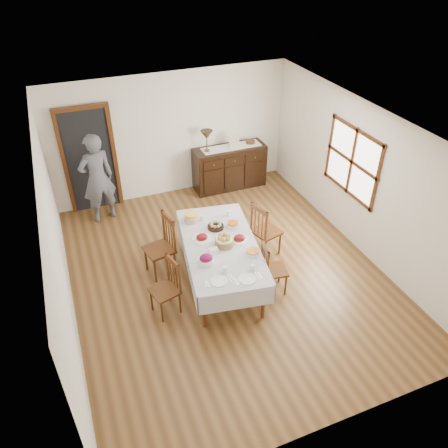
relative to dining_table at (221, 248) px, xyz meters
name	(u,v)px	position (x,y,z in m)	size (l,w,h in m)	color
ground	(226,273)	(0.15, 0.14, -0.67)	(6.00, 6.00, 0.00)	brown
room_shell	(208,179)	(0.01, 0.56, 0.97)	(5.02, 6.02, 2.65)	white
dining_table	(221,248)	(0.00, 0.00, 0.00)	(1.48, 2.37, 0.76)	silver
chair_left_near	(167,287)	(-0.98, -0.33, -0.20)	(0.48, 0.48, 0.93)	#4C260F
chair_left_far	(162,245)	(-0.81, 0.58, -0.13)	(0.52, 0.52, 1.08)	#4C260F
chair_right_near	(272,268)	(0.66, -0.51, -0.21)	(0.44, 0.44, 0.91)	#4C260F
chair_right_far	(264,230)	(0.96, 0.38, -0.14)	(0.54, 0.54, 1.05)	#4C260F
sideboard	(229,167)	(1.33, 2.86, -0.19)	(1.58, 0.57, 0.95)	black
person	(97,176)	(-1.50, 2.60, 0.29)	(0.60, 0.39, 1.93)	#53545D
bread_basket	(224,241)	(0.04, -0.05, 0.17)	(0.30, 0.30, 0.19)	olive
egg_basket	(216,226)	(0.08, 0.44, 0.13)	(0.27, 0.27, 0.10)	black
ham_platter_a	(202,238)	(-0.23, 0.23, 0.12)	(0.32, 0.32, 0.11)	white
ham_platter_b	(239,238)	(0.31, -0.01, 0.12)	(0.30, 0.30, 0.11)	white
beet_bowl	(206,260)	(-0.37, -0.36, 0.16)	(0.23, 0.23, 0.15)	white
carrot_bowl	(233,225)	(0.36, 0.36, 0.13)	(0.21, 0.21, 0.09)	white
pineapple_bowl	(191,218)	(-0.23, 0.77, 0.16)	(0.23, 0.23, 0.14)	#D5AB87
casserole_dish	(253,252)	(0.36, -0.42, 0.12)	(0.22, 0.22, 0.07)	white
butter_dish	(213,250)	(-0.18, -0.15, 0.13)	(0.15, 0.11, 0.07)	white
setting_left	(220,277)	(-0.30, -0.75, 0.11)	(0.44, 0.31, 0.10)	white
setting_right	(249,275)	(0.09, -0.86, 0.11)	(0.44, 0.31, 0.10)	white
glass_far_a	(202,218)	(-0.05, 0.73, 0.14)	(0.07, 0.07, 0.10)	white
glass_far_b	(228,213)	(0.42, 0.70, 0.14)	(0.06, 0.06, 0.09)	white
runner	(231,147)	(1.37, 2.86, 0.28)	(1.30, 0.35, 0.01)	white
table_lamp	(207,135)	(0.81, 2.86, 0.63)	(0.26, 0.26, 0.46)	brown
picture_frame	(234,142)	(1.40, 2.79, 0.42)	(0.22, 0.08, 0.28)	#C9B191
deco_bowl	(250,142)	(1.83, 2.89, 0.31)	(0.20, 0.20, 0.06)	#4C260F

